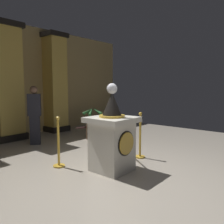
{
  "coord_description": "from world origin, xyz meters",
  "views": [
    {
      "loc": [
        -3.34,
        -2.8,
        1.65
      ],
      "look_at": [
        0.04,
        0.04,
        1.17
      ],
      "focal_mm": 36.77,
      "sensor_mm": 36.0,
      "label": 1
    }
  ],
  "objects": [
    {
      "name": "pedestal_clock",
      "position": [
        0.04,
        0.04,
        0.66
      ],
      "size": [
        0.84,
        0.84,
        1.72
      ],
      "color": "silver",
      "rests_on": "ground_plane"
    },
    {
      "name": "column_centre_rear",
      "position": [
        0.0,
        4.3,
        1.78
      ],
      "size": [
        0.94,
        0.94,
        3.58
      ],
      "color": "black",
      "rests_on": "ground_plane"
    },
    {
      "name": "ground_plane",
      "position": [
        0.0,
        0.0,
        0.0
      ],
      "size": [
        10.98,
        10.98,
        0.0
      ],
      "primitive_type": "plane",
      "color": "#9E9384"
    },
    {
      "name": "column_right",
      "position": [
        1.82,
        4.3,
        1.78
      ],
      "size": [
        0.79,
        0.79,
        3.58
      ],
      "color": "black",
      "rests_on": "ground_plane"
    },
    {
      "name": "potted_palm_right",
      "position": [
        1.79,
        2.31,
        0.34
      ],
      "size": [
        0.66,
        0.67,
        1.03
      ],
      "color": "#4C3828",
      "rests_on": "ground_plane"
    },
    {
      "name": "back_wall",
      "position": [
        0.0,
        4.67,
        1.87
      ],
      "size": [
        10.98,
        0.16,
        3.73
      ],
      "primitive_type": "cube",
      "color": "tan",
      "rests_on": "ground_plane"
    },
    {
      "name": "stanchion_near",
      "position": [
        1.1,
        0.07,
        0.38
      ],
      "size": [
        0.24,
        0.24,
        1.07
      ],
      "color": "gold",
      "rests_on": "ground_plane"
    },
    {
      "name": "velvet_rope",
      "position": [
        0.3,
        0.55,
        0.79
      ],
      "size": [
        1.31,
        1.3,
        0.22
      ],
      "color": "black"
    },
    {
      "name": "stanchion_far",
      "position": [
        -0.51,
        1.02,
        0.37
      ],
      "size": [
        0.24,
        0.24,
        1.05
      ],
      "color": "gold",
      "rests_on": "ground_plane"
    },
    {
      "name": "bystander_guest",
      "position": [
        0.21,
        3.08,
        0.89
      ],
      "size": [
        0.42,
        0.39,
        1.68
      ],
      "color": "#26262D",
      "rests_on": "ground_plane"
    }
  ]
}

